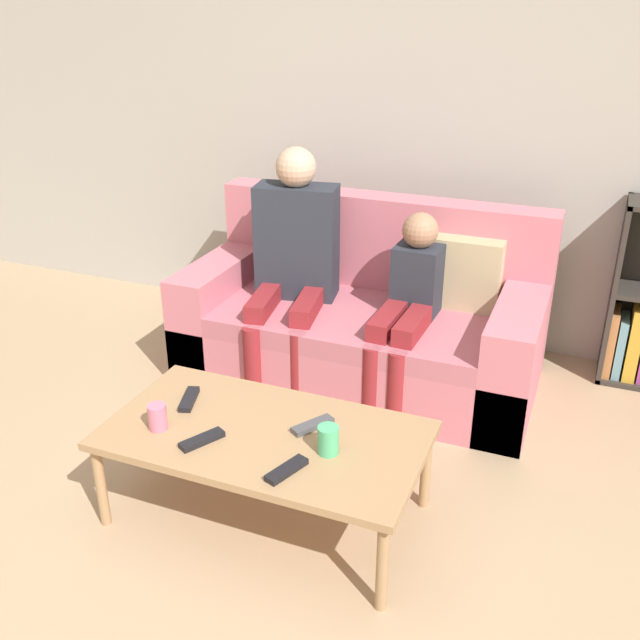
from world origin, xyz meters
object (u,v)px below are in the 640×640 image
object	(u,v)px
tv_remote_0	(287,470)
tv_remote_1	(313,425)
couch	(365,324)
person_adult	(294,250)
tv_remote_3	(189,399)
tv_remote_2	(202,440)
coffee_table	(265,439)
cup_far	(158,417)
cup_near	(328,440)
person_child	(408,301)

from	to	relation	value
tv_remote_0	tv_remote_1	distance (m)	0.28
couch	person_adult	size ratio (longest dim) A/B	1.52
tv_remote_0	tv_remote_3	xyz separation A→B (m)	(-0.55, 0.27, 0.00)
couch	tv_remote_2	world-z (taller)	couch
coffee_table	person_adult	world-z (taller)	person_adult
person_adult	tv_remote_3	size ratio (longest dim) A/B	6.69
cup_far	tv_remote_0	bearing A→B (deg)	-6.66
coffee_table	tv_remote_0	bearing A→B (deg)	-47.17
cup_near	tv_remote_1	distance (m)	0.17
tv_remote_3	tv_remote_2	bearing A→B (deg)	-67.73
tv_remote_1	tv_remote_3	size ratio (longest dim) A/B	0.96
person_adult	tv_remote_1	bearing A→B (deg)	-72.39
cup_far	tv_remote_0	size ratio (longest dim) A/B	0.57
tv_remote_3	person_adult	bearing A→B (deg)	72.46
cup_far	tv_remote_2	distance (m)	0.20
person_adult	cup_far	world-z (taller)	person_adult
person_child	tv_remote_0	bearing A→B (deg)	-90.94
person_adult	tv_remote_0	world-z (taller)	person_adult
cup_far	tv_remote_2	size ratio (longest dim) A/B	0.58
coffee_table	person_adult	bearing A→B (deg)	108.57
cup_near	person_child	bearing A→B (deg)	91.30
coffee_table	tv_remote_2	world-z (taller)	tv_remote_2
coffee_table	person_adult	size ratio (longest dim) A/B	1.01
coffee_table	cup_near	size ratio (longest dim) A/B	11.32
cup_near	cup_far	bearing A→B (deg)	-171.47
person_child	tv_remote_1	size ratio (longest dim) A/B	5.40
person_child	tv_remote_0	world-z (taller)	person_child
cup_far	person_adult	bearing A→B (deg)	90.32
cup_near	tv_remote_3	world-z (taller)	cup_near
cup_near	tv_remote_0	distance (m)	0.19
cup_near	cup_far	world-z (taller)	cup_near
person_child	tv_remote_2	xyz separation A→B (m)	(-0.42, -1.23, -0.13)
couch	tv_remote_1	world-z (taller)	couch
cup_near	tv_remote_2	distance (m)	0.46
cup_far	tv_remote_3	distance (m)	0.21
cup_far	tv_remote_2	xyz separation A→B (m)	(0.20, -0.02, -0.04)
tv_remote_0	tv_remote_2	distance (m)	0.36
coffee_table	tv_remote_1	distance (m)	0.19
couch	person_child	size ratio (longest dim) A/B	1.96
cup_near	tv_remote_1	bearing A→B (deg)	131.98
person_child	cup_near	bearing A→B (deg)	-86.82
person_child	cup_near	xyz separation A→B (m)	(0.03, -1.11, -0.09)
person_adult	person_child	xyz separation A→B (m)	(0.62, -0.06, -0.15)
tv_remote_2	person_adult	bearing A→B (deg)	127.32
cup_far	tv_remote_1	xyz separation A→B (m)	(0.53, 0.22, -0.04)
tv_remote_2	tv_remote_3	bearing A→B (deg)	158.75
coffee_table	tv_remote_1	bearing A→B (deg)	30.47
cup_near	cup_far	size ratio (longest dim) A/B	1.05
coffee_table	cup_far	size ratio (longest dim) A/B	11.90
person_adult	tv_remote_2	distance (m)	1.33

